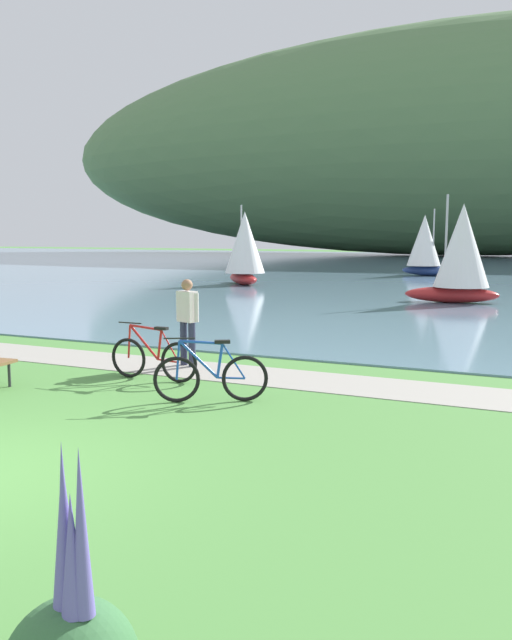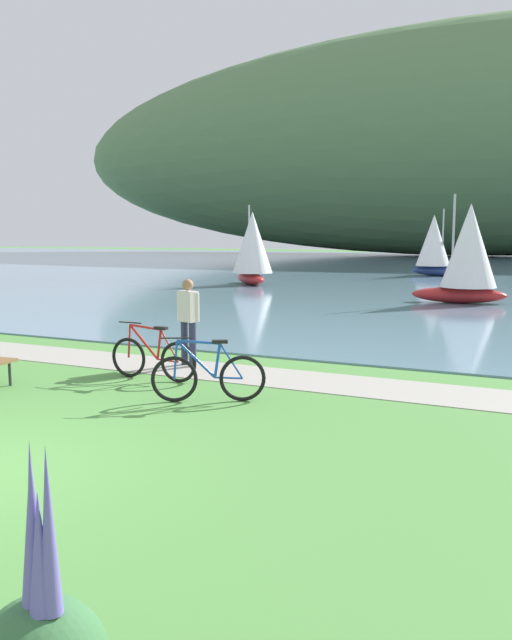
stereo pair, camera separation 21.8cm
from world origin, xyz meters
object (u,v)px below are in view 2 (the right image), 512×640
at_px(sailboat_toward_hillside, 252,247).
at_px(sailboat_mid_bay, 434,244).
at_px(bicycle_beside_path, 208,376).
at_px(sailboat_nearest_to_shore, 468,252).
at_px(bicycle_leaning_near_bench, 153,358).
at_px(person_at_shoreline, 188,317).

bearing_deg(sailboat_toward_hillside, sailboat_mid_bay, 58.72).
bearing_deg(sailboat_mid_bay, sailboat_toward_hillside, -121.28).
bearing_deg(bicycle_beside_path, sailboat_nearest_to_shore, 84.64).
xyz_separation_m(bicycle_leaning_near_bench, bicycle_beside_path, (1.66, -0.92, 0.00)).
distance_m(bicycle_leaning_near_bench, sailboat_toward_hillside, 21.79).
xyz_separation_m(bicycle_leaning_near_bench, sailboat_toward_hillside, (-7.86, 20.26, 1.53)).
xyz_separation_m(bicycle_beside_path, sailboat_mid_bay, (-2.62, 32.54, 1.56)).
height_order(sailboat_nearest_to_shore, sailboat_toward_hillside, sailboat_toward_hillside).
bearing_deg(sailboat_mid_bay, bicycle_beside_path, -85.40).
relative_size(bicycle_beside_path, sailboat_toward_hillside, 0.40).
height_order(bicycle_leaning_near_bench, bicycle_beside_path, same).
xyz_separation_m(bicycle_beside_path, sailboat_nearest_to_shore, (1.55, 16.53, 1.52)).
distance_m(bicycle_beside_path, sailboat_nearest_to_shore, 16.67).
height_order(person_at_shoreline, sailboat_mid_bay, sailboat_mid_bay).
height_order(person_at_shoreline, sailboat_toward_hillside, sailboat_toward_hillside).
height_order(bicycle_leaning_near_bench, sailboat_mid_bay, sailboat_mid_bay).
relative_size(person_at_shoreline, sailboat_nearest_to_shore, 0.43).
bearing_deg(bicycle_beside_path, person_at_shoreline, 127.47).
distance_m(bicycle_leaning_near_bench, person_at_shoreline, 1.45).
distance_m(bicycle_beside_path, sailboat_toward_hillside, 23.27).
bearing_deg(sailboat_nearest_to_shore, person_at_shoreline, -102.93).
height_order(bicycle_beside_path, person_at_shoreline, person_at_shoreline).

